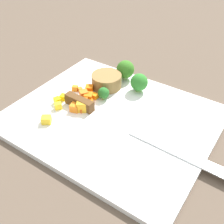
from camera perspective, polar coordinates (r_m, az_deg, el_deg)
ground_plane at (r=0.58m, az=-0.00°, el=-1.70°), size 4.00×4.00×0.00m
cutting_board at (r=0.58m, az=-0.00°, el=-1.24°), size 0.41×0.34×0.01m
prep_bowl at (r=0.65m, az=-1.14°, el=6.49°), size 0.07×0.07×0.03m
chef_knife at (r=0.56m, az=-0.79°, el=-1.02°), size 0.37×0.03×0.02m
carrot_dice_0 at (r=0.65m, az=-7.66°, el=4.88°), size 0.02×0.02×0.01m
carrot_dice_1 at (r=0.65m, az=-6.61°, el=4.66°), size 0.01×0.01×0.01m
carrot_dice_2 at (r=0.62m, az=-3.58°, el=3.32°), size 0.01×0.01×0.01m
carrot_dice_3 at (r=0.62m, az=-4.88°, el=3.20°), size 0.02×0.03×0.01m
carrot_dice_4 at (r=0.59m, az=-7.66°, el=0.98°), size 0.02×0.02×0.02m
carrot_dice_5 at (r=0.60m, az=-6.22°, el=1.50°), size 0.02×0.02×0.01m
carrot_dice_6 at (r=0.64m, az=-4.71°, el=4.75°), size 0.02×0.02×0.02m
carrot_dice_7 at (r=0.59m, az=-6.47°, el=0.53°), size 0.01×0.01×0.01m
carrot_dice_8 at (r=0.62m, az=-5.87°, el=3.69°), size 0.02×0.02×0.02m
carrot_dice_9 at (r=0.60m, az=-4.40°, el=2.04°), size 0.02×0.02×0.01m
carrot_dice_10 at (r=0.60m, az=-5.62°, el=2.20°), size 0.02×0.02×0.01m
carrot_dice_11 at (r=0.61m, az=-7.77°, el=2.32°), size 0.01×0.01×0.01m
pepper_dice_0 at (r=0.61m, az=-11.27°, el=2.33°), size 0.02×0.02×0.01m
pepper_dice_1 at (r=0.62m, az=-10.05°, el=3.05°), size 0.02×0.02×0.01m
pepper_dice_2 at (r=0.57m, az=-13.44°, el=-1.56°), size 0.02×0.02×0.01m
pepper_dice_3 at (r=0.58m, az=-6.23°, el=1.34°), size 0.03×0.03×0.02m
pepper_dice_4 at (r=0.60m, az=-11.10°, el=1.26°), size 0.02×0.02×0.01m
broccoli_floret_0 at (r=0.68m, az=2.79°, el=8.75°), size 0.04×0.04×0.05m
broccoli_floret_1 at (r=0.61m, az=-1.76°, el=3.93°), size 0.03×0.03×0.03m
broccoli_floret_2 at (r=0.64m, az=5.62°, el=6.11°), size 0.04×0.04×0.04m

